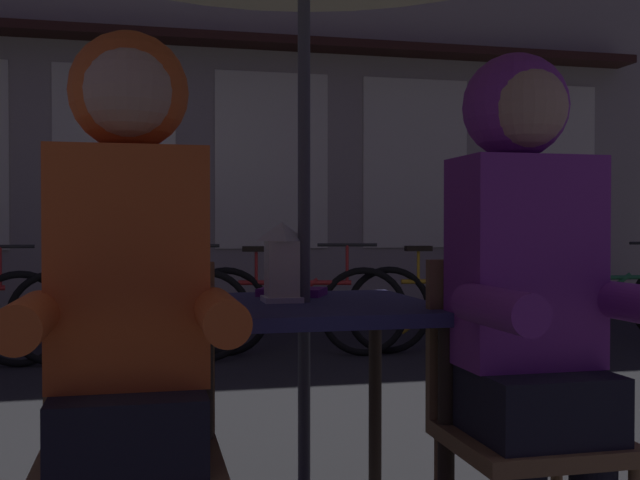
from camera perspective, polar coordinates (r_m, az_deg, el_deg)
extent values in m
cube|color=navy|center=(2.18, -1.21, -5.18)|extent=(0.72, 0.72, 0.04)
cylinder|color=#2D2319|center=(1.92, -8.75, -17.39)|extent=(0.04, 0.04, 0.70)
cylinder|color=#2D2319|center=(2.06, 9.49, -16.12)|extent=(0.04, 0.04, 0.70)
cylinder|color=#2D2319|center=(2.51, -9.82, -12.95)|extent=(0.04, 0.04, 0.70)
cylinder|color=#2D2319|center=(2.62, 4.18, -12.36)|extent=(0.04, 0.04, 0.70)
cylinder|color=#4C4C51|center=(2.18, -1.22, 5.43)|extent=(0.04, 0.04, 2.25)
cube|color=white|center=(2.19, -2.90, -4.48)|extent=(0.11, 0.11, 0.02)
cube|color=white|center=(2.18, -2.90, -2.18)|extent=(0.09, 0.09, 0.16)
pyramid|color=white|center=(2.18, -2.90, 0.65)|extent=(0.11, 0.11, 0.06)
cube|color=olive|center=(1.77, -14.18, -16.38)|extent=(0.40, 0.40, 0.04)
cube|color=olive|center=(1.89, -14.09, -8.04)|extent=(0.40, 0.03, 0.42)
cube|color=olive|center=(1.99, 15.65, -14.37)|extent=(0.40, 0.40, 0.04)
cube|color=olive|center=(2.11, 13.25, -7.13)|extent=(0.40, 0.03, 0.42)
cube|color=black|center=(1.74, -14.19, -13.24)|extent=(0.32, 0.36, 0.16)
cube|color=#E05B23|center=(1.73, -14.21, -1.91)|extent=(0.34, 0.22, 0.52)
cylinder|color=#E05B23|center=(1.52, -7.56, -5.67)|extent=(0.09, 0.30, 0.09)
cylinder|color=#E05B23|center=(1.53, -21.16, -5.69)|extent=(0.09, 0.30, 0.09)
sphere|color=tan|center=(1.75, -14.26, 10.78)|extent=(0.21, 0.21, 0.21)
sphere|color=#E05B23|center=(1.80, -14.23, 10.82)|extent=(0.27, 0.27, 0.27)
cube|color=black|center=(1.97, 15.66, -11.56)|extent=(0.32, 0.36, 0.16)
cube|color=purple|center=(1.96, 15.15, -1.57)|extent=(0.34, 0.22, 0.52)
cylinder|color=purple|center=(1.69, 13.26, -5.04)|extent=(0.09, 0.30, 0.09)
sphere|color=tan|center=(1.98, 15.20, 9.63)|extent=(0.21, 0.21, 0.21)
sphere|color=purple|center=(2.02, 14.52, 9.73)|extent=(0.27, 0.27, 0.27)
cube|color=#9E9389|center=(7.84, -9.57, 16.84)|extent=(10.00, 0.60, 6.20)
cube|color=#EAE5C6|center=(7.25, -15.22, 6.04)|extent=(1.10, 0.02, 1.70)
cube|color=#EAE5C6|center=(7.34, -3.64, 6.01)|extent=(1.10, 0.02, 1.70)
cube|color=#EAE5C6|center=(7.71, 7.23, 5.76)|extent=(1.10, 0.02, 1.70)
cube|color=#EAE5C6|center=(8.33, 16.78, 5.37)|extent=(1.10, 0.02, 1.70)
cube|color=#331914|center=(7.30, -9.34, 14.79)|extent=(9.00, 0.36, 0.08)
torus|color=black|center=(5.56, -21.71, -5.56)|extent=(0.66, 0.09, 0.66)
cylinder|color=maroon|center=(5.54, -23.00, -1.91)|extent=(0.02, 0.02, 0.28)
cylinder|color=black|center=(5.54, -23.01, -0.46)|extent=(0.44, 0.05, 0.02)
torus|color=black|center=(5.41, -8.62, -5.67)|extent=(0.66, 0.10, 0.66)
torus|color=black|center=(5.51, -19.34, -5.60)|extent=(0.66, 0.10, 0.66)
cylinder|color=maroon|center=(5.42, -14.04, -3.41)|extent=(0.84, 0.10, 0.04)
cylinder|color=maroon|center=(5.45, -15.32, -5.30)|extent=(0.61, 0.08, 0.44)
cylinder|color=maroon|center=(5.45, -17.04, -2.13)|extent=(0.02, 0.02, 0.24)
cube|color=black|center=(5.44, -17.05, -0.76)|extent=(0.21, 0.10, 0.04)
cylinder|color=maroon|center=(5.39, -9.94, -1.93)|extent=(0.02, 0.02, 0.28)
cylinder|color=black|center=(5.38, -9.94, -0.44)|extent=(0.44, 0.06, 0.02)
torus|color=black|center=(5.62, 3.31, -5.41)|extent=(0.65, 0.20, 0.66)
torus|color=black|center=(5.65, -7.11, -5.38)|extent=(0.65, 0.20, 0.66)
cylinder|color=maroon|center=(5.60, -1.91, -3.24)|extent=(0.82, 0.22, 0.04)
cylinder|color=maroon|center=(5.62, -3.17, -5.08)|extent=(0.60, 0.17, 0.44)
cylinder|color=maroon|center=(5.60, -4.84, -2.01)|extent=(0.02, 0.02, 0.24)
cube|color=black|center=(5.60, -4.84, -0.68)|extent=(0.21, 0.12, 0.04)
cylinder|color=maroon|center=(5.59, 2.06, -1.81)|extent=(0.02, 0.02, 0.28)
cylinder|color=black|center=(5.58, 2.06, -0.37)|extent=(0.43, 0.12, 0.02)
torus|color=black|center=(6.02, 14.83, -5.02)|extent=(0.66, 0.13, 0.66)
torus|color=black|center=(5.74, 5.24, -5.29)|extent=(0.66, 0.13, 0.66)
cylinder|color=#B78419|center=(5.84, 10.16, -3.08)|extent=(0.83, 0.13, 0.04)
cylinder|color=#B78419|center=(5.82, 8.99, -4.88)|extent=(0.61, 0.11, 0.44)
cylinder|color=#B78419|center=(5.76, 7.43, -1.93)|extent=(0.02, 0.02, 0.24)
cube|color=black|center=(5.75, 7.44, -0.64)|extent=(0.21, 0.10, 0.04)
cylinder|color=#B78419|center=(5.95, 13.74, -1.66)|extent=(0.02, 0.02, 0.28)
cylinder|color=black|center=(5.95, 13.75, -0.32)|extent=(0.44, 0.07, 0.02)
torus|color=black|center=(6.39, 17.09, -4.69)|extent=(0.66, 0.10, 0.66)
cylinder|color=#236B3D|center=(6.61, 21.09, -2.66)|extent=(0.84, 0.10, 0.04)
cylinder|color=#236B3D|center=(6.56, 20.15, -4.26)|extent=(0.61, 0.08, 0.44)
cylinder|color=#236B3D|center=(6.47, 18.90, -1.66)|extent=(0.02, 0.02, 0.24)
cube|color=black|center=(6.46, 18.90, -0.51)|extent=(0.21, 0.09, 0.04)
cube|color=#661E7A|center=(2.39, -2.13, -3.92)|extent=(0.24, 0.21, 0.02)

